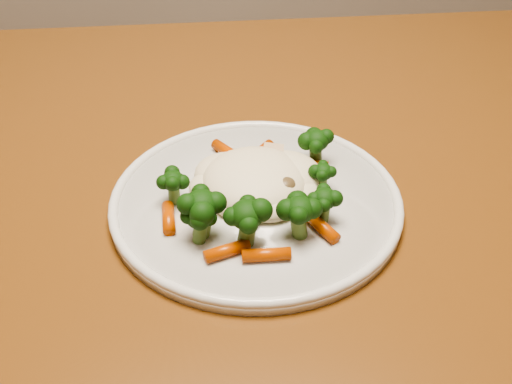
# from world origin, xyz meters

# --- Properties ---
(dining_table) EXTENTS (1.32, 0.89, 0.75)m
(dining_table) POSITION_xyz_m (-0.10, 0.27, 0.66)
(dining_table) COLOR brown
(dining_table) RESTS_ON ground
(plate) EXTENTS (0.29, 0.29, 0.01)m
(plate) POSITION_xyz_m (-0.20, 0.22, 0.76)
(plate) COLOR white
(plate) RESTS_ON dining_table
(meal) EXTENTS (0.19, 0.19, 0.05)m
(meal) POSITION_xyz_m (-0.20, 0.21, 0.78)
(meal) COLOR #FAEDC8
(meal) RESTS_ON plate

